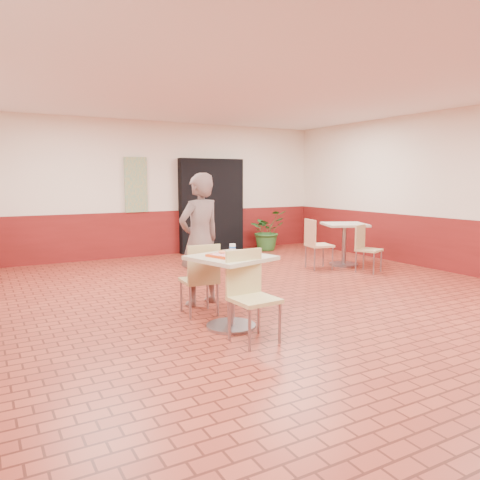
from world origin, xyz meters
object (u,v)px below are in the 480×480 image
ring_donut (222,252)px  chair_second_front (365,246)px  long_john_donut (238,251)px  potted_plant (267,230)px  second_table (344,237)px  paper_cup (233,248)px  customer (200,240)px  serving_tray (231,255)px  chair_main_back (201,276)px  chair_second_left (316,241)px  chair_main_front (250,291)px  main_table (231,279)px

ring_donut → chair_second_front: bearing=23.2°
ring_donut → long_john_donut: (0.17, -0.09, 0.00)m
chair_second_front → potted_plant: potted_plant is taller
second_table → chair_second_front: size_ratio=0.97×
paper_cup → chair_second_front: bearing=23.6°
customer → serving_tray: (-0.11, -1.11, -0.04)m
customer → ring_donut: (-0.19, -1.04, -0.01)m
paper_cup → long_john_donut: bearing=-87.0°
customer → second_table: size_ratio=2.14×
chair_main_back → paper_cup: (0.18, -0.50, 0.41)m
serving_tray → ring_donut: 0.11m
paper_cup → chair_second_left: 3.80m
customer → chair_second_front: (3.66, 0.61, -0.42)m
serving_tray → chair_second_front: serving_tray is taller
paper_cup → chair_second_left: size_ratio=0.10×
chair_main_front → main_table: bearing=83.3°
chair_main_front → long_john_donut: size_ratio=7.09×
main_table → chair_second_front: chair_second_front is taller
serving_tray → potted_plant: 6.07m
chair_main_back → long_john_donut: 0.76m
chair_main_back → potted_plant: (3.70, 4.26, -0.03)m
ring_donut → long_john_donut: 0.19m
second_table → chair_main_back: bearing=-155.6°
customer → potted_plant: customer is taller
main_table → customer: (0.11, 1.11, 0.33)m
chair_main_back → chair_second_left: size_ratio=0.96×
chair_main_back → serving_tray: (0.10, -0.61, 0.35)m
ring_donut → chair_second_left: size_ratio=0.09×
ring_donut → chair_second_left: (3.19, 2.30, -0.35)m
chair_main_front → chair_second_front: bearing=26.1°
serving_tray → chair_second_front: (3.77, 1.72, -0.37)m
ring_donut → second_table: bearing=30.7°
chair_main_back → paper_cup: paper_cup is taller
chair_main_back → ring_donut: bearing=97.1°
chair_main_back → chair_second_front: (3.87, 1.11, -0.03)m
paper_cup → chair_second_front: size_ratio=0.11×
long_john_donut → second_table: 4.51m
ring_donut → chair_second_left: 3.95m
paper_cup → chair_main_front: bearing=-100.1°
long_john_donut → potted_plant: bearing=54.3°
customer → serving_tray: size_ratio=3.86×
long_john_donut → customer: bearing=88.9°
main_table → chair_main_back: chair_main_back is taller
long_john_donut → serving_tray: bearing=170.1°
long_john_donut → paper_cup: (-0.01, 0.13, 0.03)m
chair_main_front → potted_plant: same height
chair_main_front → chair_second_front: size_ratio=1.11×
main_table → chair_second_front: size_ratio=0.97×
ring_donut → second_table: size_ratio=0.11×
main_table → chair_second_front: bearing=24.5°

